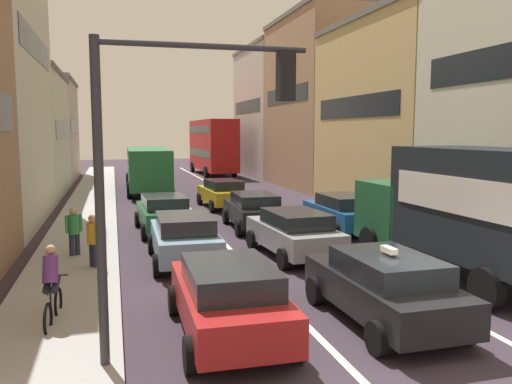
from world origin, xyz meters
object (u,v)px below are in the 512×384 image
Objects in this scene: sedan_left_lane_front at (228,297)px; bus_mid_queue_primary at (148,166)px; traffic_light_pole at (176,143)px; sedan_right_lane_behind_truck at (343,212)px; taxi_centre_lane_front at (384,286)px; pedestrian_mid_sidewalk at (74,230)px; bus_far_queue_secondary at (212,144)px; pedestrian_near_kerb at (93,239)px; wagon_left_lane_second at (184,237)px; sedan_left_lane_third at (164,212)px; removalist_box_truck at (465,207)px; hatchback_centre_lane_third at (254,210)px; cyclist_on_sidewalk at (52,287)px; coupe_centre_lane_fourth at (223,193)px; sedan_centre_lane_second at (294,232)px.

bus_mid_queue_primary reaches higher than sedan_left_lane_front.
sedan_right_lane_behind_truck is at bearing 52.86° from traffic_light_pole.
taxi_centre_lane_front is 10.00m from pedestrian_mid_sidewalk.
bus_far_queue_secondary is 34.01m from pedestrian_near_kerb.
wagon_left_lane_second and sedan_left_lane_third have the same top height.
removalist_box_truck reaches higher than wagon_left_lane_second.
wagon_left_lane_second and hatchback_centre_lane_third have the same top height.
cyclist_on_sidewalk is (-3.37, 1.40, 0.05)m from sedan_left_lane_front.
taxi_centre_lane_front is 3.29m from sedan_left_lane_front.
traffic_light_pole is 26.68m from bus_mid_queue_primary.
hatchback_centre_lane_third and coupe_centre_lane_fourth have the same top height.
hatchback_centre_lane_third is at bearing -1.59° from taxi_centre_lane_front.
pedestrian_mid_sidewalk is (-3.44, -18.31, -0.81)m from bus_mid_queue_primary.
sedan_centre_lane_second is 2.65× the size of pedestrian_near_kerb.
bus_far_queue_secondary is (3.41, 27.43, 2.03)m from hatchback_centre_lane_third.
hatchback_centre_lane_third is (0.15, 11.01, -0.00)m from taxi_centre_lane_front.
coupe_centre_lane_fourth is 0.42× the size of bus_far_queue_secondary.
traffic_light_pole is 0.71× the size of removalist_box_truck.
removalist_box_truck is at bearing -70.78° from sedan_left_lane_front.
sedan_centre_lane_second and sedan_right_lane_behind_truck have the same top height.
sedan_left_lane_front is at bearing 106.72° from removalist_box_truck.
taxi_centre_lane_front reaches higher than sedan_left_lane_third.
traffic_light_pole is 1.27× the size of sedan_left_lane_front.
pedestrian_near_kerb is at bearing 26.38° from sedan_left_lane_front.
cyclist_on_sidewalk is 5.93m from pedestrian_mid_sidewalk.
sedan_right_lane_behind_truck is at bearing -102.06° from pedestrian_mid_sidewalk.
pedestrian_mid_sidewalk is at bearing 62.86° from removalist_box_truck.
removalist_box_truck is 4.68× the size of pedestrian_near_kerb.
cyclist_on_sidewalk is (-6.66, 1.56, 0.05)m from taxi_centre_lane_front.
traffic_light_pole is at bearing -130.36° from cyclist_on_sidewalk.
traffic_light_pole is at bearing 167.12° from bus_far_queue_secondary.
pedestrian_mid_sidewalk is at bearing 170.40° from bus_mid_queue_primary.
traffic_light_pole reaches higher than sedan_left_lane_front.
removalist_box_truck is at bearing -154.57° from hatchback_centre_lane_third.
taxi_centre_lane_front is at bearing 173.24° from bus_far_queue_secondary.
taxi_centre_lane_front reaches higher than wagon_left_lane_second.
sedan_right_lane_behind_truck is (3.33, -1.43, 0.00)m from hatchback_centre_lane_third.
bus_mid_queue_primary is (1.17, 26.58, -2.06)m from traffic_light_pole.
pedestrian_near_kerb is (-1.64, 6.63, -2.87)m from traffic_light_pole.
coupe_centre_lane_fourth is at bearing 29.56° from pedestrian_near_kerb.
removalist_box_truck is 1.77× the size of coupe_centre_lane_fourth.
pedestrian_near_kerb is 1.00× the size of pedestrian_mid_sidewalk.
coupe_centre_lane_fourth is 12.95m from pedestrian_near_kerb.
hatchback_centre_lane_third is 11.65m from cyclist_on_sidewalk.
taxi_centre_lane_front is 2.60× the size of pedestrian_mid_sidewalk.
bus_mid_queue_primary is 14.37m from bus_far_queue_secondary.
bus_far_queue_secondary is at bearing -11.01° from wagon_left_lane_second.
sedan_centre_lane_second is (3.44, 5.90, 0.00)m from sedan_left_lane_front.
sedan_left_lane_front is at bearing 178.95° from sedan_left_lane_third.
wagon_left_lane_second is (-0.06, 6.04, 0.00)m from sedan_left_lane_front.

